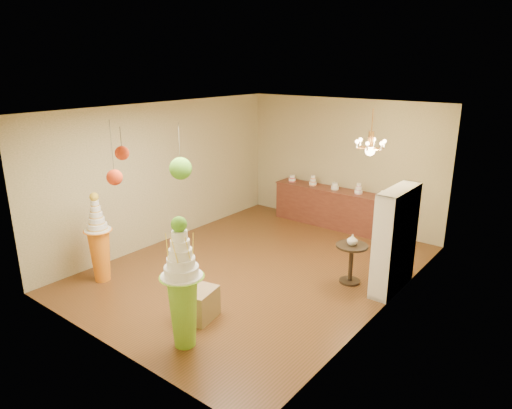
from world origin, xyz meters
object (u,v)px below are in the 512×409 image
Objects in this scene: round_table at (351,258)px; pedestal_green at (183,294)px; pedestal_orange at (100,248)px; sideboard at (334,207)px.

pedestal_green is at bearing -106.61° from round_table.
pedestal_orange is 4.46m from round_table.
pedestal_green is 1.15× the size of pedestal_orange.
round_table is at bearing 36.85° from pedestal_orange.
pedestal_orange is 0.54× the size of sideboard.
sideboard is 4.23× the size of round_table.
pedestal_green is at bearing -82.46° from sideboard.
sideboard is 2.93m from round_table.
pedestal_green reaches higher than pedestal_orange.
pedestal_green is 2.67m from pedestal_orange.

